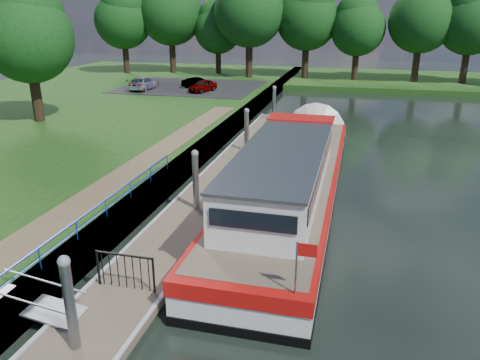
% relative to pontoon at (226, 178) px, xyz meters
% --- Properties ---
extents(ground, '(160.00, 160.00, 0.00)m').
position_rel_pontoon_xyz_m(ground, '(0.00, -13.00, -0.18)').
color(ground, black).
rests_on(ground, ground).
extents(bank_edge, '(1.10, 90.00, 0.78)m').
position_rel_pontoon_xyz_m(bank_edge, '(-2.55, 2.00, 0.20)').
color(bank_edge, '#473D2D').
rests_on(bank_edge, ground).
extents(far_bank, '(60.00, 18.00, 0.60)m').
position_rel_pontoon_xyz_m(far_bank, '(12.00, 39.00, 0.12)').
color(far_bank, '#1A4012').
rests_on(far_bank, ground).
extents(footpath, '(1.60, 40.00, 0.05)m').
position_rel_pontoon_xyz_m(footpath, '(-4.40, -5.00, 0.62)').
color(footpath, brown).
rests_on(footpath, riverbank).
extents(carpark, '(14.00, 12.00, 0.06)m').
position_rel_pontoon_xyz_m(carpark, '(-11.00, 25.00, 0.62)').
color(carpark, black).
rests_on(carpark, riverbank).
extents(blue_fence, '(0.04, 18.04, 0.72)m').
position_rel_pontoon_xyz_m(blue_fence, '(-2.75, -10.00, 1.13)').
color(blue_fence, '#0C2DBF').
rests_on(blue_fence, riverbank).
extents(pontoon, '(2.50, 30.00, 0.56)m').
position_rel_pontoon_xyz_m(pontoon, '(0.00, 0.00, 0.00)').
color(pontoon, brown).
rests_on(pontoon, ground).
extents(mooring_piles, '(0.30, 27.30, 3.55)m').
position_rel_pontoon_xyz_m(mooring_piles, '(0.00, 0.00, 1.10)').
color(mooring_piles, gray).
rests_on(mooring_piles, ground).
extents(gangway, '(2.58, 1.00, 0.92)m').
position_rel_pontoon_xyz_m(gangway, '(-1.85, -12.50, 0.44)').
color(gangway, '#A5A8AD').
rests_on(gangway, ground).
extents(gate_panel, '(1.85, 0.05, 1.15)m').
position_rel_pontoon_xyz_m(gate_panel, '(-0.00, -10.80, 0.97)').
color(gate_panel, black).
rests_on(gate_panel, ground).
extents(barge, '(4.36, 21.15, 4.78)m').
position_rel_pontoon_xyz_m(barge, '(3.60, -1.28, 0.90)').
color(barge, black).
rests_on(barge, ground).
extents(horizon_trees, '(54.38, 10.03, 12.87)m').
position_rel_pontoon_xyz_m(horizon_trees, '(-1.61, 35.68, 7.76)').
color(horizon_trees, '#332316').
rests_on(horizon_trees, ground).
extents(bank_tree_a, '(6.12, 6.12, 9.72)m').
position_rel_pontoon_xyz_m(bank_tree_a, '(-15.99, 7.08, 6.84)').
color(bank_tree_a, '#332316').
rests_on(bank_tree_a, riverbank).
extents(car_a, '(2.37, 3.66, 1.16)m').
position_rel_pontoon_xyz_m(car_a, '(-8.63, 22.03, 1.23)').
color(car_a, '#999999').
rests_on(car_a, carpark).
extents(car_b, '(3.41, 1.83, 1.07)m').
position_rel_pontoon_xyz_m(car_b, '(-9.87, 23.94, 1.18)').
color(car_b, '#999999').
rests_on(car_b, carpark).
extents(car_c, '(1.78, 4.36, 1.26)m').
position_rel_pontoon_xyz_m(car_c, '(-14.83, 21.85, 1.28)').
color(car_c, '#999999').
rests_on(car_c, carpark).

